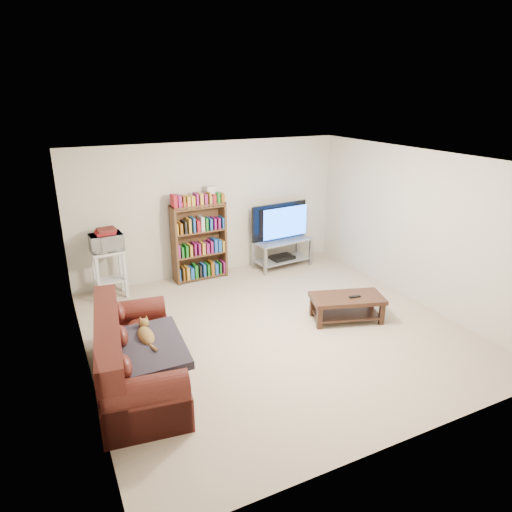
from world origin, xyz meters
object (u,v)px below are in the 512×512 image
coffee_table (347,304)px  tv_stand (282,248)px  bookshelf (199,241)px  sofa (132,361)px

coffee_table → tv_stand: tv_stand is taller
bookshelf → tv_stand: bearing=-7.1°
sofa → tv_stand: bearing=44.8°
sofa → bookshelf: bookshelf is taller
tv_stand → bookshelf: 1.65m
coffee_table → bookshelf: bearing=137.3°
coffee_table → tv_stand: bearing=102.6°
sofa → coffee_table: 3.17m
sofa → coffee_table: sofa is taller
coffee_table → bookshelf: 2.88m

